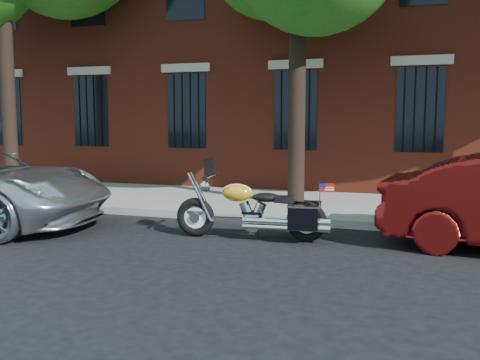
% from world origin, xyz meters
% --- Properties ---
extents(ground, '(120.00, 120.00, 0.00)m').
position_xyz_m(ground, '(0.00, 0.00, 0.00)').
color(ground, black).
rests_on(ground, ground).
extents(curb, '(40.00, 0.16, 0.15)m').
position_xyz_m(curb, '(0.00, 1.38, 0.07)').
color(curb, gray).
rests_on(curb, ground).
extents(sidewalk, '(40.00, 3.60, 0.15)m').
position_xyz_m(sidewalk, '(0.00, 3.26, 0.07)').
color(sidewalk, gray).
rests_on(sidewalk, ground).
extents(motorcycle, '(2.68, 0.88, 1.34)m').
position_xyz_m(motorcycle, '(0.49, -0.03, 0.45)').
color(motorcycle, black).
rests_on(motorcycle, ground).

